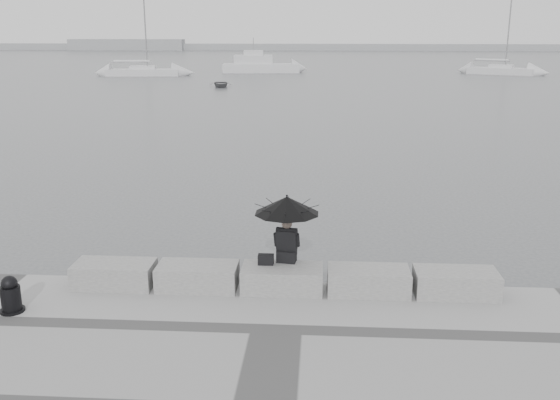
# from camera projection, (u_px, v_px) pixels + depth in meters

# --- Properties ---
(ground) EXTENTS (360.00, 360.00, 0.00)m
(ground) POSITION_uv_depth(u_px,v_px,m) (283.00, 304.00, 13.01)
(ground) COLOR #46484B
(ground) RESTS_ON ground
(stone_block_far_left) EXTENTS (1.60, 0.80, 0.50)m
(stone_block_far_left) POSITION_uv_depth(u_px,v_px,m) (114.00, 275.00, 12.59)
(stone_block_far_left) COLOR slate
(stone_block_far_left) RESTS_ON promenade
(stone_block_left) EXTENTS (1.60, 0.80, 0.50)m
(stone_block_left) POSITION_uv_depth(u_px,v_px,m) (198.00, 277.00, 12.48)
(stone_block_left) COLOR slate
(stone_block_left) RESTS_ON promenade
(stone_block_centre) EXTENTS (1.60, 0.80, 0.50)m
(stone_block_centre) POSITION_uv_depth(u_px,v_px,m) (282.00, 279.00, 12.38)
(stone_block_centre) COLOR slate
(stone_block_centre) RESTS_ON promenade
(stone_block_right) EXTENTS (1.60, 0.80, 0.50)m
(stone_block_right) POSITION_uv_depth(u_px,v_px,m) (368.00, 281.00, 12.27)
(stone_block_right) COLOR slate
(stone_block_right) RESTS_ON promenade
(stone_block_far_right) EXTENTS (1.60, 0.80, 0.50)m
(stone_block_far_right) POSITION_uv_depth(u_px,v_px,m) (456.00, 283.00, 12.16)
(stone_block_far_right) COLOR slate
(stone_block_far_right) RESTS_ON promenade
(seated_person) EXTENTS (1.31, 1.31, 1.39)m
(seated_person) POSITION_uv_depth(u_px,v_px,m) (287.00, 212.00, 12.36)
(seated_person) COLOR black
(seated_person) RESTS_ON stone_block_centre
(bag) EXTENTS (0.31, 0.18, 0.20)m
(bag) POSITION_uv_depth(u_px,v_px,m) (266.00, 259.00, 12.43)
(bag) COLOR black
(bag) RESTS_ON stone_block_centre
(mooring_bollard) EXTENTS (0.45, 0.45, 0.71)m
(mooring_bollard) POSITION_uv_depth(u_px,v_px,m) (11.00, 297.00, 11.43)
(mooring_bollard) COLOR black
(mooring_bollard) RESTS_ON promenade
(distant_landmass) EXTENTS (180.00, 8.00, 2.80)m
(distant_landmass) POSITION_uv_depth(u_px,v_px,m) (288.00, 47.00, 161.90)
(distant_landmass) COLOR #929497
(distant_landmass) RESTS_ON ground
(sailboat_left) EXTENTS (8.81, 3.34, 12.90)m
(sailboat_left) POSITION_uv_depth(u_px,v_px,m) (143.00, 71.00, 75.10)
(sailboat_left) COLOR silver
(sailboat_left) RESTS_ON ground
(sailboat_right) EXTENTS (8.14, 5.65, 12.90)m
(sailboat_right) POSITION_uv_depth(u_px,v_px,m) (501.00, 70.00, 77.47)
(sailboat_right) COLOR silver
(sailboat_right) RESTS_ON ground
(motor_cruiser) EXTENTS (10.05, 3.56, 4.50)m
(motor_cruiser) POSITION_uv_depth(u_px,v_px,m) (261.00, 65.00, 80.75)
(motor_cruiser) COLOR silver
(motor_cruiser) RESTS_ON ground
(dinghy) EXTENTS (3.38, 1.90, 0.54)m
(dinghy) POSITION_uv_depth(u_px,v_px,m) (221.00, 84.00, 61.00)
(dinghy) COLOR slate
(dinghy) RESTS_ON ground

